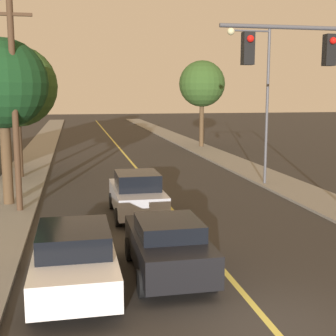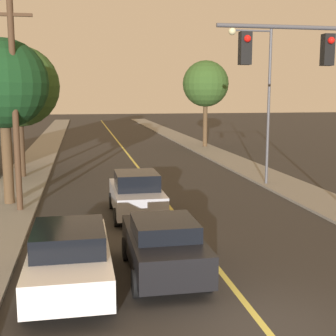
{
  "view_description": "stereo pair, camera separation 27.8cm",
  "coord_description": "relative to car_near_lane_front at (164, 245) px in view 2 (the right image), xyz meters",
  "views": [
    {
      "loc": [
        -3.8,
        -8.1,
        4.68
      ],
      "look_at": [
        0.0,
        10.75,
        1.6
      ],
      "focal_mm": 50.0,
      "sensor_mm": 36.0,
      "label": 1
    },
    {
      "loc": [
        -3.53,
        -8.15,
        4.68
      ],
      "look_at": [
        0.0,
        10.75,
        1.6
      ],
      "focal_mm": 50.0,
      "sensor_mm": 36.0,
      "label": 2
    }
  ],
  "objects": [
    {
      "name": "sidewalk_right",
      "position": [
        8.15,
        32.71,
        -0.73
      ],
      "size": [
        2.5,
        80.0,
        0.12
      ],
      "color": "gray",
      "rests_on": "ground"
    },
    {
      "name": "tree_right_near",
      "position": [
        8.56,
        27.72,
        4.66
      ],
      "size": [
        3.92,
        3.92,
        7.33
      ],
      "color": "#4C3823",
      "rests_on": "ground"
    },
    {
      "name": "road_surface",
      "position": [
        1.51,
        32.71,
        -0.79
      ],
      "size": [
        10.78,
        80.0,
        0.01
      ],
      "color": "#2D2B28",
      "rests_on": "ground"
    },
    {
      "name": "tree_left_far",
      "position": [
        -5.05,
        8.62,
        4.24
      ],
      "size": [
        3.63,
        3.63,
        6.77
      ],
      "color": "#4C3823",
      "rests_on": "ground"
    },
    {
      "name": "ground_plane",
      "position": [
        1.51,
        -3.29,
        -0.79
      ],
      "size": [
        200.0,
        200.0,
        0.0
      ],
      "primitive_type": "plane",
      "color": "#2D2B28"
    },
    {
      "name": "car_near_lane_second",
      "position": [
        -0.0,
        5.97,
        0.07
      ],
      "size": [
        1.92,
        4.2,
        1.73
      ],
      "color": "#A5A8B2",
      "rests_on": "ground"
    },
    {
      "name": "tree_left_near",
      "position": [
        -5.25,
        15.16,
        4.25
      ],
      "size": [
        4.35,
        4.35,
        7.11
      ],
      "color": "#3D2B1C",
      "rests_on": "ground"
    },
    {
      "name": "car_near_lane_front",
      "position": [
        0.0,
        0.0,
        0.0
      ],
      "size": [
        1.91,
        4.0,
        1.52
      ],
      "color": "black",
      "rests_on": "ground"
    },
    {
      "name": "sidewalk_left",
      "position": [
        -5.13,
        32.71,
        -0.73
      ],
      "size": [
        2.5,
        80.0,
        0.12
      ],
      "color": "gray",
      "rests_on": "ground"
    },
    {
      "name": "utility_pole_left",
      "position": [
        -4.48,
        7.38,
        3.51
      ],
      "size": [
        1.6,
        0.24,
        8.05
      ],
      "color": "#422D1E",
      "rests_on": "ground"
    },
    {
      "name": "car_outer_lane_front",
      "position": [
        -2.37,
        -0.49,
        0.04
      ],
      "size": [
        2.0,
        4.61,
        1.59
      ],
      "color": "white",
      "rests_on": "ground"
    },
    {
      "name": "streetlamp_right",
      "position": [
        6.74,
        10.77,
        4.25
      ],
      "size": [
        2.23,
        0.36,
        7.7
      ],
      "color": "#47474C",
      "rests_on": "ground"
    }
  ]
}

